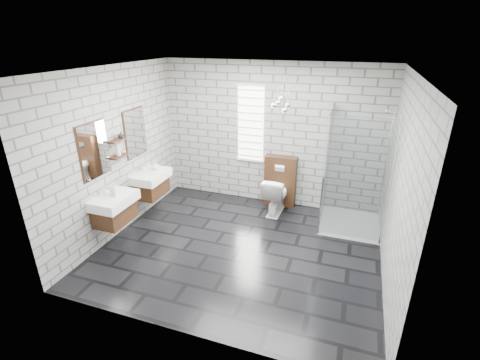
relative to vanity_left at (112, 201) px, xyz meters
The scene contains 20 objects.
floor 2.12m from the vanity_left, 14.84° to the left, with size 4.20×3.60×0.02m, color black.
ceiling 2.78m from the vanity_left, 14.84° to the left, with size 4.20×3.60×0.02m, color white.
wall_back 3.06m from the vanity_left, 50.52° to the left, with size 4.20×0.02×2.70m, color #989893.
wall_front 2.39m from the vanity_left, 34.37° to the right, with size 4.20×0.02×2.70m, color #989893.
wall_left 0.81m from the vanity_left, 111.87° to the left, with size 0.02×3.60×2.70m, color #989893.
wall_right 4.09m from the vanity_left, ahead, with size 0.02×3.60×2.70m, color #989893.
vanity_left is the anchor object (origin of this frame).
vanity_right 1.03m from the vanity_left, 90.00° to the left, with size 0.47×0.70×1.57m.
shelf_lower 0.73m from the vanity_left, 105.09° to the left, with size 0.14×0.30×0.03m, color #3D2312.
shelf_upper 0.95m from the vanity_left, 105.09° to the left, with size 0.14×0.30×0.03m, color #3D2312.
window 2.85m from the vanity_left, 56.62° to the left, with size 0.56×0.05×1.48m.
cistern_panel 3.09m from the vanity_left, 45.81° to the left, with size 0.60×0.20×1.00m, color #3D2312.
flush_plate 3.00m from the vanity_left, 44.41° to the left, with size 0.18×0.01×0.12m, color silver.
shower_enclosure 3.81m from the vanity_left, 26.35° to the left, with size 1.00×1.00×2.03m.
pendant_cluster 3.14m from the vanity_left, 40.73° to the left, with size 0.30×0.21×0.80m.
toilet 2.87m from the vanity_left, 40.98° to the left, with size 0.40×0.69×0.71m, color white.
soap_bottle_a 0.21m from the vanity_left, 25.35° to the left, with size 0.10×0.10×0.21m, color #B2B2B2.
soap_bottle_b 1.18m from the vanity_left, 87.28° to the left, with size 0.13×0.13×0.17m, color #B2B2B2.
soap_bottle_c 0.82m from the vanity_left, 104.28° to the left, with size 0.08×0.08×0.21m, color #B2B2B2.
vase 1.06m from the vanity_left, 101.37° to the left, with size 0.09×0.09×0.10m, color #B2B2B2.
Camera 1 is at (1.50, -4.38, 3.13)m, focal length 26.00 mm.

